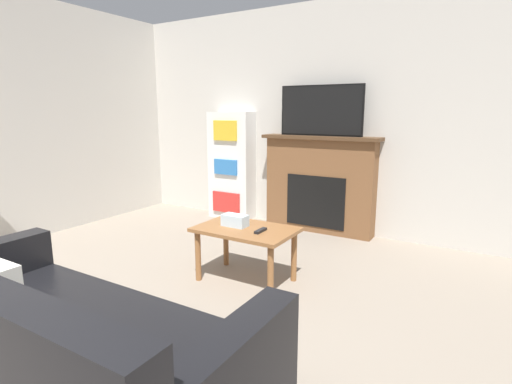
# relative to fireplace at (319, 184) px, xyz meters

# --- Properties ---
(wall_back) EXTENTS (6.48, 0.06, 2.70)m
(wall_back) POSITION_rel_fireplace_xyz_m (0.02, 0.14, 0.76)
(wall_back) COLOR beige
(wall_back) RESTS_ON ground_plane
(wall_side) EXTENTS (0.06, 5.14, 2.70)m
(wall_side) POSITION_rel_fireplace_xyz_m (-2.75, -1.96, 0.76)
(wall_side) COLOR beige
(wall_side) RESTS_ON ground_plane
(fireplace) EXTENTS (1.44, 0.28, 1.16)m
(fireplace) POSITION_rel_fireplace_xyz_m (0.00, 0.00, 0.00)
(fireplace) COLOR brown
(fireplace) RESTS_ON ground_plane
(tv) EXTENTS (1.01, 0.03, 0.58)m
(tv) POSITION_rel_fireplace_xyz_m (0.00, -0.02, 0.87)
(tv) COLOR black
(tv) RESTS_ON fireplace
(couch) EXTENTS (2.00, 0.96, 0.85)m
(couch) POSITION_rel_fireplace_xyz_m (0.10, -3.48, -0.30)
(couch) COLOR black
(couch) RESTS_ON ground_plane
(coffee_table) EXTENTS (0.84, 0.54, 0.47)m
(coffee_table) POSITION_rel_fireplace_xyz_m (0.03, -1.70, -0.19)
(coffee_table) COLOR brown
(coffee_table) RESTS_ON ground_plane
(tissue_box) EXTENTS (0.22, 0.12, 0.10)m
(tissue_box) POSITION_rel_fireplace_xyz_m (-0.08, -1.70, -0.06)
(tissue_box) COLOR silver
(tissue_box) RESTS_ON coffee_table
(remote_control) EXTENTS (0.04, 0.15, 0.02)m
(remote_control) POSITION_rel_fireplace_xyz_m (0.20, -1.74, -0.10)
(remote_control) COLOR black
(remote_control) RESTS_ON coffee_table
(bookshelf) EXTENTS (0.62, 0.29, 1.44)m
(bookshelf) POSITION_rel_fireplace_xyz_m (-1.27, -0.02, 0.13)
(bookshelf) COLOR white
(bookshelf) RESTS_ON ground_plane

